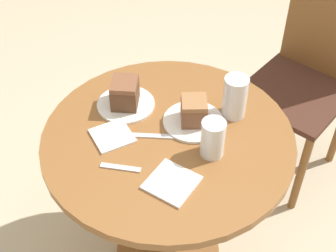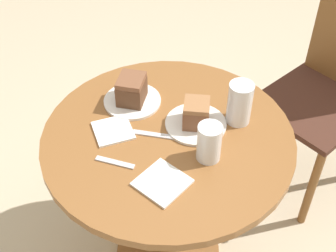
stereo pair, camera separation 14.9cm
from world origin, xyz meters
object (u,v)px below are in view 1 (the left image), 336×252
plate_near (193,121)px  cake_slice_far (125,93)px  cake_slice_near (194,111)px  plate_far (126,104)px  glass_lemonade (213,140)px  chair (306,76)px  glass_water (235,99)px

plate_near → cake_slice_far: 0.25m
cake_slice_near → plate_far: bearing=-155.9°
glass_lemonade → chair: bearing=98.9°
cake_slice_far → glass_water: bearing=38.3°
glass_lemonade → cake_slice_far: bearing=-173.8°
glass_lemonade → glass_water: size_ratio=0.85×
chair → cake_slice_far: 0.90m
cake_slice_far → glass_lemonade: bearing=6.2°
plate_near → cake_slice_far: size_ratio=1.52×
chair → plate_far: (-0.23, -0.83, 0.20)m
chair → plate_near: chair is taller
plate_far → cake_slice_near: size_ratio=1.65×
chair → plate_far: chair is taller
plate_near → cake_slice_near: size_ratio=1.68×
cake_slice_far → chair: bearing=74.3°
plate_near → plate_far: same height
plate_near → plate_far: size_ratio=1.02×
cake_slice_near → cake_slice_far: (-0.22, -0.10, 0.00)m
glass_water → cake_slice_far: bearing=-141.7°
plate_far → glass_lemonade: glass_lemonade is taller
cake_slice_near → cake_slice_far: cake_slice_far is taller
cake_slice_far → glass_lemonade: size_ratio=1.06×
cake_slice_far → glass_lemonade: (0.36, 0.04, -0.00)m
cake_slice_far → glass_water: glass_water is taller
plate_near → glass_water: 0.16m
plate_near → glass_lemonade: 0.16m
plate_near → glass_water: size_ratio=1.37×
cake_slice_near → plate_near: bearing=90.0°
cake_slice_far → glass_lemonade: glass_lemonade is taller
chair → plate_near: 0.76m
cake_slice_far → glass_water: size_ratio=0.90×
plate_far → cake_slice_near: cake_slice_near is taller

